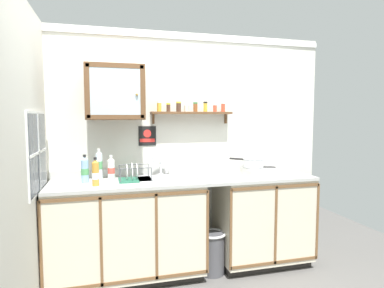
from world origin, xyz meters
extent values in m
plane|color=#565451|center=(0.00, 0.00, 0.00)|extent=(5.62, 5.62, 0.00)
cube|color=silver|center=(0.00, 0.61, 1.22)|extent=(3.22, 0.05, 2.43)
cube|color=white|center=(0.00, 0.58, 2.38)|extent=(3.22, 0.02, 0.05)
cube|color=silver|center=(-1.34, -0.31, 1.22)|extent=(0.05, 3.39, 2.43)
cube|color=black|center=(-0.58, 0.33, 0.04)|extent=(1.39, 0.51, 0.08)
cube|color=beige|center=(-0.58, 0.30, 0.50)|extent=(1.42, 0.57, 0.85)
cube|color=brown|center=(-0.58, 0.01, 0.89)|extent=(1.42, 0.01, 0.03)
cube|color=brown|center=(-0.58, 0.01, 0.13)|extent=(1.42, 0.01, 0.03)
cube|color=brown|center=(-1.29, 0.01, 0.50)|extent=(0.02, 0.01, 0.78)
cube|color=brown|center=(-0.82, 0.01, 0.50)|extent=(0.02, 0.01, 0.78)
cube|color=brown|center=(-0.35, 0.01, 0.50)|extent=(0.02, 0.01, 0.78)
cube|color=brown|center=(0.13, 0.01, 0.50)|extent=(0.02, 0.01, 0.78)
cube|color=black|center=(0.82, 0.33, 0.04)|extent=(0.92, 0.51, 0.08)
cube|color=beige|center=(0.82, 0.30, 0.50)|extent=(0.94, 0.57, 0.85)
cube|color=brown|center=(0.82, 0.01, 0.89)|extent=(0.94, 0.01, 0.03)
cube|color=brown|center=(0.82, 0.01, 0.13)|extent=(0.94, 0.01, 0.03)
cube|color=brown|center=(0.36, 0.01, 0.50)|extent=(0.02, 0.01, 0.78)
cube|color=brown|center=(0.82, 0.01, 0.50)|extent=(0.02, 0.01, 0.78)
cube|color=brown|center=(1.29, 0.01, 0.50)|extent=(0.02, 0.01, 0.78)
cube|color=#B2B2AD|center=(0.00, 0.30, 0.94)|extent=(2.58, 0.60, 0.03)
cube|color=#B2B2AD|center=(0.00, 0.58, 1.00)|extent=(2.58, 0.02, 0.08)
cube|color=silver|center=(-0.21, 0.32, 0.96)|extent=(0.53, 0.40, 0.01)
cube|color=slate|center=(-0.21, 0.32, 0.81)|extent=(0.45, 0.33, 0.01)
cube|color=slate|center=(-0.21, 0.49, 0.88)|extent=(0.45, 0.01, 0.15)
cube|color=slate|center=(-0.21, 0.16, 0.88)|extent=(0.45, 0.01, 0.15)
cylinder|color=#4C4C51|center=(-0.21, 0.32, 0.81)|extent=(0.04, 0.04, 0.01)
cylinder|color=silver|center=(-0.22, 0.54, 0.97)|extent=(0.05, 0.05, 0.02)
cylinder|color=silver|center=(-0.22, 0.54, 1.07)|extent=(0.02, 0.02, 0.18)
torus|color=silver|center=(-0.22, 0.45, 1.16)|extent=(0.21, 0.02, 0.21)
cylinder|color=silver|center=(-0.16, 0.54, 1.00)|extent=(0.02, 0.02, 0.06)
cube|color=silver|center=(0.81, 0.30, 0.99)|extent=(0.38, 0.29, 0.07)
cylinder|color=#2D2D2D|center=(0.72, 0.32, 1.03)|extent=(0.15, 0.15, 0.01)
cylinder|color=#2D2D2D|center=(0.90, 0.32, 1.03)|extent=(0.15, 0.15, 0.01)
cylinder|color=black|center=(0.72, 0.17, 0.99)|extent=(0.03, 0.02, 0.03)
cylinder|color=black|center=(0.90, 0.17, 0.99)|extent=(0.03, 0.02, 0.03)
cylinder|color=silver|center=(0.72, 0.32, 1.08)|extent=(0.21, 0.21, 0.09)
torus|color=silver|center=(0.72, 0.32, 1.13)|extent=(0.21, 0.21, 0.01)
cylinder|color=black|center=(0.59, 0.44, 1.11)|extent=(0.13, 0.12, 0.02)
cylinder|color=white|center=(-0.72, 0.38, 1.05)|extent=(0.07, 0.07, 0.19)
cone|color=white|center=(-0.72, 0.38, 1.17)|extent=(0.06, 0.06, 0.03)
cylinder|color=white|center=(-0.72, 0.38, 1.19)|extent=(0.03, 0.03, 0.02)
cylinder|color=#D84C3F|center=(-0.72, 0.38, 1.06)|extent=(0.07, 0.07, 0.05)
cylinder|color=#8CB7E0|center=(-0.95, 0.35, 1.06)|extent=(0.07, 0.07, 0.21)
cone|color=#8CB7E0|center=(-0.95, 0.35, 1.18)|extent=(0.07, 0.07, 0.03)
cylinder|color=#262626|center=(-0.95, 0.35, 1.21)|extent=(0.03, 0.03, 0.02)
cylinder|color=#4C9959|center=(-0.95, 0.35, 1.06)|extent=(0.07, 0.07, 0.06)
cylinder|color=silver|center=(-0.83, 0.37, 1.09)|extent=(0.06, 0.06, 0.26)
cone|color=silver|center=(-0.83, 0.37, 1.23)|extent=(0.06, 0.06, 0.03)
cylinder|color=white|center=(-0.83, 0.37, 1.26)|extent=(0.03, 0.03, 0.02)
cylinder|color=#4C9959|center=(-0.83, 0.37, 1.11)|extent=(0.06, 0.06, 0.07)
cylinder|color=gold|center=(-0.86, 0.18, 1.06)|extent=(0.06, 0.06, 0.20)
cone|color=gold|center=(-0.86, 0.18, 1.18)|extent=(0.06, 0.06, 0.03)
cylinder|color=#262626|center=(-0.86, 0.18, 1.20)|extent=(0.03, 0.03, 0.02)
cylinder|color=white|center=(-0.86, 0.18, 1.05)|extent=(0.06, 0.06, 0.06)
cube|color=#26664C|center=(-0.50, 0.34, 0.96)|extent=(0.31, 0.26, 0.01)
cylinder|color=#4C4F54|center=(-0.64, 0.22, 1.03)|extent=(0.01, 0.01, 0.12)
cylinder|color=#4C4F54|center=(-0.36, 0.22, 1.03)|extent=(0.01, 0.01, 0.12)
cylinder|color=#4C4F54|center=(-0.64, 0.46, 1.03)|extent=(0.01, 0.01, 0.12)
cylinder|color=#4C4F54|center=(-0.36, 0.46, 1.03)|extent=(0.01, 0.01, 0.12)
cylinder|color=#4C4F54|center=(-0.50, 0.22, 1.09)|extent=(0.28, 0.01, 0.01)
cylinder|color=#4C4F54|center=(-0.50, 0.46, 1.09)|extent=(0.28, 0.01, 0.01)
cylinder|color=white|center=(-0.58, 0.34, 1.04)|extent=(0.01, 0.14, 0.14)
cylinder|color=white|center=(-0.53, 0.34, 1.04)|extent=(0.01, 0.17, 0.17)
cylinder|color=white|center=(-0.48, 0.34, 1.04)|extent=(0.01, 0.15, 0.15)
cylinder|color=white|center=(0.14, 0.25, 1.01)|extent=(0.09, 0.09, 0.11)
torus|color=white|center=(0.19, 0.24, 1.02)|extent=(0.07, 0.02, 0.07)
cube|color=brown|center=(-0.67, 0.43, 1.79)|extent=(0.54, 0.31, 0.51)
cube|color=silver|center=(-0.67, 0.28, 1.79)|extent=(0.44, 0.01, 0.42)
cube|color=brown|center=(-0.91, 0.28, 1.79)|extent=(0.04, 0.01, 0.48)
cube|color=brown|center=(-0.42, 0.28, 1.79)|extent=(0.04, 0.01, 0.48)
cube|color=brown|center=(-0.67, 0.28, 2.02)|extent=(0.51, 0.01, 0.04)
cube|color=brown|center=(-0.67, 0.28, 1.56)|extent=(0.51, 0.01, 0.04)
sphere|color=olive|center=(-0.48, 0.26, 1.77)|extent=(0.02, 0.02, 0.02)
cube|color=brown|center=(0.11, 0.52, 1.60)|extent=(0.85, 0.14, 0.02)
cube|color=brown|center=(-0.29, 0.57, 1.54)|extent=(0.02, 0.03, 0.10)
cube|color=brown|center=(0.50, 0.57, 1.54)|extent=(0.02, 0.03, 0.10)
cylinder|color=gold|center=(-0.24, 0.50, 1.66)|extent=(0.04, 0.04, 0.09)
cylinder|color=white|center=(-0.24, 0.50, 1.71)|extent=(0.05, 0.05, 0.02)
cylinder|color=#4C3326|center=(-0.14, 0.53, 1.65)|extent=(0.04, 0.04, 0.07)
cylinder|color=yellow|center=(-0.14, 0.53, 1.69)|extent=(0.04, 0.04, 0.02)
cylinder|color=#4C3326|center=(-0.03, 0.51, 1.66)|extent=(0.05, 0.05, 0.09)
cylinder|color=yellow|center=(-0.03, 0.51, 1.71)|extent=(0.05, 0.05, 0.02)
cylinder|color=silver|center=(0.05, 0.52, 1.64)|extent=(0.05, 0.05, 0.06)
cylinder|color=white|center=(0.05, 0.52, 1.68)|extent=(0.05, 0.05, 0.02)
cylinder|color=brown|center=(0.15, 0.51, 1.66)|extent=(0.04, 0.04, 0.08)
cylinder|color=#33723F|center=(0.15, 0.51, 1.70)|extent=(0.05, 0.05, 0.02)
cylinder|color=gold|center=(0.25, 0.51, 1.66)|extent=(0.04, 0.04, 0.09)
cylinder|color=black|center=(0.25, 0.51, 1.71)|extent=(0.04, 0.04, 0.02)
cylinder|color=#CC4C33|center=(0.36, 0.51, 1.65)|extent=(0.04, 0.04, 0.07)
cylinder|color=white|center=(0.36, 0.51, 1.69)|extent=(0.04, 0.04, 0.02)
cylinder|color=#CC4C33|center=(0.46, 0.53, 1.66)|extent=(0.04, 0.04, 0.09)
cylinder|color=white|center=(0.46, 0.53, 1.71)|extent=(0.04, 0.04, 0.02)
cube|color=black|center=(-0.35, 0.58, 1.37)|extent=(0.18, 0.01, 0.20)
cube|color=red|center=(-0.35, 0.58, 1.32)|extent=(0.15, 0.00, 0.04)
cylinder|color=red|center=(-0.35, 0.58, 1.39)|extent=(0.08, 0.00, 0.08)
cube|color=#262D38|center=(-1.30, 0.11, 1.27)|extent=(0.01, 0.66, 0.63)
cube|color=white|center=(-1.31, 0.11, 1.27)|extent=(0.02, 0.70, 0.67)
cube|color=white|center=(-1.29, 0.11, 1.27)|extent=(0.01, 0.02, 0.63)
cube|color=white|center=(-1.29, 0.11, 1.27)|extent=(0.01, 0.66, 0.02)
cylinder|color=#4C4C51|center=(0.24, 0.22, 0.20)|extent=(0.24, 0.24, 0.41)
torus|color=white|center=(0.24, 0.22, 0.41)|extent=(0.27, 0.27, 0.02)
camera|label=1|loc=(-0.77, -2.77, 1.57)|focal=30.55mm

